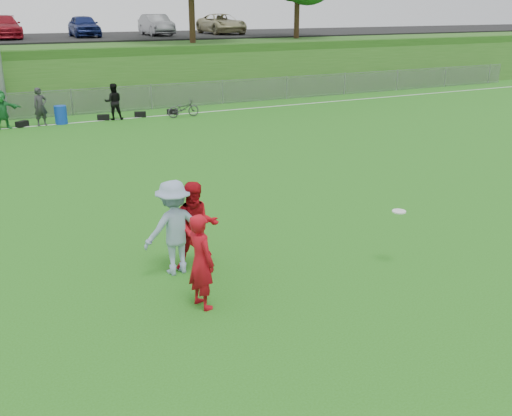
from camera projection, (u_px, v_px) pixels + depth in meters
ground at (241, 283)px, 11.18m from camera, size 120.00×120.00×0.00m
sideline_far at (80, 122)px, 26.43m from camera, size 60.00×0.10×0.01m
fence at (72, 102)px, 27.90m from camera, size 58.00×0.06×1.30m
berm at (43, 64)px, 36.94m from camera, size 120.00×18.00×3.00m
parking_lot at (36, 38)px, 38.11m from camera, size 120.00×12.00×0.10m
car_row at (17, 27)px, 36.53m from camera, size 32.04×5.18×1.44m
spectator_row at (13, 109)px, 24.99m from camera, size 8.78×0.78×1.69m
gear_bags at (112, 117)px, 27.08m from camera, size 7.60×0.57×0.26m
player_red_left at (201, 261)px, 10.02m from camera, size 0.57×0.73×1.77m
player_red_center at (197, 226)px, 11.49m from camera, size 1.04×0.90×1.85m
player_blue at (174, 228)px, 11.31m from camera, size 1.32×0.84×1.94m
frisbee at (399, 211)px, 11.57m from camera, size 0.28×0.28×0.03m
recycling_bin at (61, 115)px, 25.99m from camera, size 0.71×0.71×0.82m
bicycle at (183, 108)px, 27.57m from camera, size 1.62×0.64×0.83m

